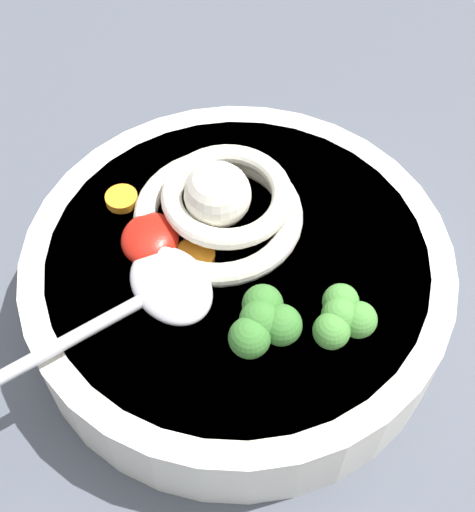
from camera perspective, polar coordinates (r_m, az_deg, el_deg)
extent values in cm
cube|color=#474C56|center=(51.01, -2.52, -2.76)|extent=(108.56, 108.56, 3.32)
cylinder|color=silver|center=(46.00, 0.00, -2.05)|extent=(26.91, 26.91, 5.65)
cylinder|color=#B27A33|center=(45.81, 0.00, -1.89)|extent=(23.68, 23.68, 5.19)
torus|color=silver|center=(44.73, -1.56, 3.34)|extent=(10.70, 10.70, 1.48)
torus|color=silver|center=(44.20, -0.85, 4.92)|extent=(11.46, 11.46, 1.33)
sphere|color=silver|center=(43.25, -1.61, 4.94)|extent=(4.15, 4.15, 4.15)
ellipsoid|color=#B7B7BC|center=(41.70, -5.37, -2.31)|extent=(7.39, 7.30, 1.60)
cylinder|color=#B7B7BC|center=(40.64, -14.52, -7.20)|extent=(10.75, 11.57, 0.80)
ellipsoid|color=#B2190F|center=(43.69, -7.05, 1.39)|extent=(3.94, 3.55, 1.77)
cylinder|color=#7A9E60|center=(39.92, 1.76, -6.53)|extent=(1.18, 1.18, 1.26)
sphere|color=#38752D|center=(38.36, 1.82, -5.23)|extent=(2.31, 2.31, 2.31)
sphere|color=#38752D|center=(39.14, 2.04, -3.94)|extent=(2.31, 2.31, 2.31)
sphere|color=#38752D|center=(37.96, 0.98, -6.58)|extent=(2.31, 2.31, 2.31)
sphere|color=#38752D|center=(38.48, 3.53, -5.57)|extent=(2.31, 2.31, 2.31)
cylinder|color=#7A9E60|center=(40.56, 7.96, -5.96)|extent=(1.06, 1.06, 1.13)
sphere|color=#478938|center=(39.19, 8.23, -4.79)|extent=(2.08, 2.08, 2.08)
sphere|color=#478938|center=(39.90, 8.30, -3.66)|extent=(2.08, 2.08, 2.08)
sphere|color=#478938|center=(38.76, 7.57, -5.98)|extent=(2.08, 2.08, 2.08)
sphere|color=#478938|center=(39.40, 9.71, -5.08)|extent=(2.08, 2.08, 2.08)
cylinder|color=orange|center=(46.73, -9.30, 4.56)|extent=(2.11, 2.11, 0.60)
cylinder|color=orange|center=(43.47, -3.79, 0.09)|extent=(2.47, 2.47, 0.57)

